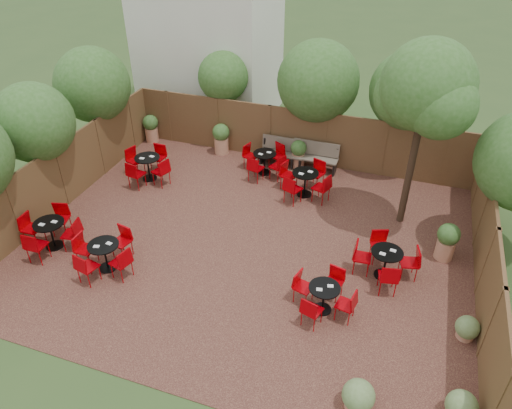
% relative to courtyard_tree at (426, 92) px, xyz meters
% --- Properties ---
extents(ground, '(80.00, 80.00, 0.00)m').
position_rel_courtyard_tree_xyz_m(ground, '(-3.91, -2.49, -4.01)').
color(ground, '#354F23').
rests_on(ground, ground).
extents(courtyard_paving, '(12.00, 10.00, 0.02)m').
position_rel_courtyard_tree_xyz_m(courtyard_paving, '(-3.91, -2.49, -4.00)').
color(courtyard_paving, '#391A17').
rests_on(courtyard_paving, ground).
extents(fence_back, '(12.00, 0.08, 2.00)m').
position_rel_courtyard_tree_xyz_m(fence_back, '(-3.91, 2.51, -3.01)').
color(fence_back, '#54321F').
rests_on(fence_back, ground).
extents(fence_left, '(0.08, 10.00, 2.00)m').
position_rel_courtyard_tree_xyz_m(fence_left, '(-9.91, -2.49, -3.01)').
color(fence_left, '#54321F').
rests_on(fence_left, ground).
extents(fence_right, '(0.08, 10.00, 2.00)m').
position_rel_courtyard_tree_xyz_m(fence_right, '(2.09, -2.49, -3.01)').
color(fence_right, '#54321F').
rests_on(fence_right, ground).
extents(neighbour_building, '(5.00, 4.00, 8.00)m').
position_rel_courtyard_tree_xyz_m(neighbour_building, '(-8.41, 5.51, -0.01)').
color(neighbour_building, silver).
rests_on(neighbour_building, ground).
extents(overhang_foliage, '(15.90, 10.94, 2.77)m').
position_rel_courtyard_tree_xyz_m(overhang_foliage, '(-5.20, 0.22, -1.24)').
color(overhang_foliage, '#2E591D').
rests_on(overhang_foliage, ground).
extents(courtyard_tree, '(2.60, 2.50, 5.36)m').
position_rel_courtyard_tree_xyz_m(courtyard_tree, '(0.00, 0.00, 0.00)').
color(courtyard_tree, black).
rests_on(courtyard_tree, courtyard_paving).
extents(park_bench_left, '(1.58, 0.54, 0.97)m').
position_rel_courtyard_tree_xyz_m(park_bench_left, '(-4.30, 2.14, -3.49)').
color(park_bench_left, brown).
rests_on(park_bench_left, courtyard_paving).
extents(park_bench_right, '(1.62, 0.54, 1.00)m').
position_rel_courtyard_tree_xyz_m(park_bench_right, '(-3.13, 2.15, -3.48)').
color(park_bench_right, brown).
rests_on(park_bench_right, courtyard_paving).
extents(bistro_tables, '(10.41, 7.64, 0.95)m').
position_rel_courtyard_tree_xyz_m(bistro_tables, '(-4.97, -1.98, -3.53)').
color(bistro_tables, black).
rests_on(bistro_tables, courtyard_paving).
extents(planters, '(11.40, 4.17, 1.14)m').
position_rel_courtyard_tree_xyz_m(planters, '(-4.77, 1.30, -3.41)').
color(planters, tan).
rests_on(planters, courtyard_paving).
extents(low_shrubs, '(2.57, 3.09, 0.69)m').
position_rel_courtyard_tree_xyz_m(low_shrubs, '(0.91, -5.83, -3.68)').
color(low_shrubs, tan).
rests_on(low_shrubs, courtyard_paving).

